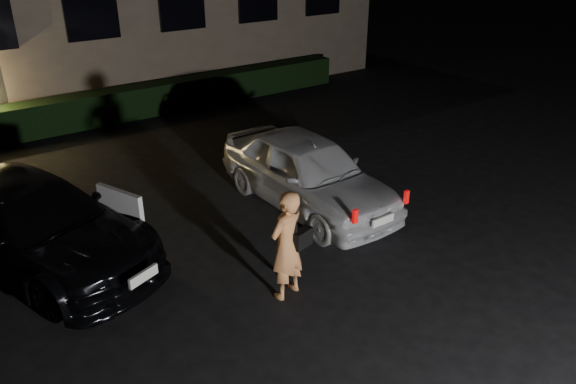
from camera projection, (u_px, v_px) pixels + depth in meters
ground at (380, 314)px, 7.86m from camera, size 80.00×80.00×0.00m
hedge at (110, 106)px, 15.33m from camera, size 15.00×0.70×0.85m
sedan at (33, 223)px, 8.81m from camera, size 3.48×5.10×1.37m
hatch at (307, 171)px, 10.61m from camera, size 1.68×4.12×1.40m
man at (287, 245)px, 7.92m from camera, size 0.76×0.55×1.67m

